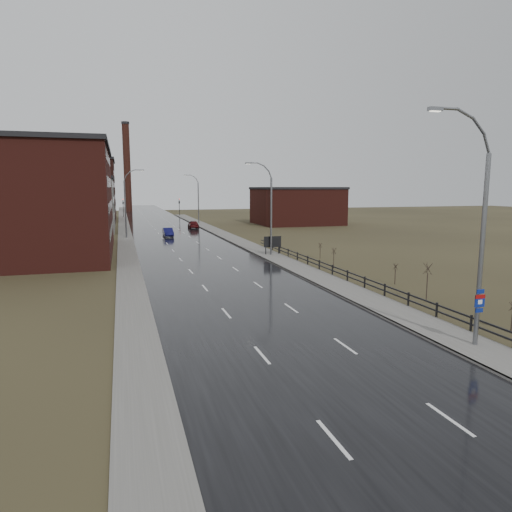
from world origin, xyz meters
TOP-DOWN VIEW (x-y plane):
  - ground at (0.00, 0.00)m, footprint 320.00×320.00m
  - road at (0.00, 60.00)m, footprint 14.00×300.00m
  - sidewalk_right at (8.60, 35.00)m, footprint 3.20×180.00m
  - curb_right at (7.08, 35.00)m, footprint 0.16×180.00m
  - sidewalk_left at (-8.20, 60.00)m, footprint 2.40×260.00m
  - warehouse_near at (-20.99, 45.00)m, footprint 22.44×28.56m
  - warehouse_mid at (-17.99, 78.00)m, footprint 16.32×20.40m
  - warehouse_far at (-22.99, 108.00)m, footprint 26.52×24.48m
  - building_right at (30.30, 82.00)m, footprint 18.36×16.32m
  - smokestack at (-6.00, 150.00)m, footprint 2.70×2.70m
  - streetlight_main at (8.47, 2.00)m, footprint 3.91×0.29m
  - streetlight_right_mid at (8.50, 36.00)m, footprint 3.36×0.28m
  - streetlight_left at (-7.70, 62.00)m, footprint 3.36×0.28m
  - streetlight_right_far at (8.50, 90.00)m, footprint 3.36×0.28m
  - guardrail at (10.30, 18.31)m, footprint 0.10×53.05m
  - shrub_b at (12.80, 3.58)m, footprint 0.43×0.45m
  - shrub_c at (12.68, 11.18)m, footprint 0.67×0.71m
  - shrub_d at (13.89, 17.09)m, footprint 0.44×0.47m
  - shrub_e at (12.26, 25.75)m, footprint 0.52×0.55m
  - shrub_f at (13.80, 32.50)m, footprint 0.44×0.47m
  - billboard at (9.10, 36.35)m, footprint 2.23×0.17m
  - traffic_light_left at (-8.00, 120.00)m, footprint 0.58×2.73m
  - traffic_light_right at (8.00, 120.00)m, footprint 0.58×2.73m
  - car_near at (-1.11, 62.34)m, footprint 1.60×4.46m
  - car_far at (5.50, 76.99)m, footprint 2.09×4.87m

SIDE VIEW (x-z plane):
  - ground at x=0.00m, z-range 0.00..0.00m
  - road at x=0.00m, z-range 0.00..0.06m
  - sidewalk_left at x=-8.20m, z-range 0.00..0.12m
  - sidewalk_right at x=8.60m, z-range 0.00..0.18m
  - curb_right at x=7.08m, z-range 0.00..0.18m
  - guardrail at x=10.30m, z-range 0.16..1.26m
  - car_near at x=-1.11m, z-range 0.00..1.46m
  - car_far at x=5.50m, z-range 0.00..1.64m
  - shrub_b at x=12.80m, z-range 0.05..1.83m
  - shrub_f at x=13.80m, z-range 0.06..1.90m
  - shrub_d at x=13.89m, z-range 0.06..1.90m
  - shrub_e at x=12.26m, z-range 0.07..2.24m
  - shrub_c at x=12.68m, z-range 0.09..2.97m
  - billboard at x=9.10m, z-range 0.44..2.84m
  - building_right at x=30.30m, z-range 0.01..8.51m
  - traffic_light_left at x=-8.00m, z-range 1.95..7.25m
  - traffic_light_right at x=8.00m, z-range 1.95..7.25m
  - warehouse_mid at x=-17.99m, z-range 0.01..10.51m
  - streetlight_right_mid at x=8.50m, z-range 0.16..11.51m
  - streetlight_left at x=-7.70m, z-range 0.16..11.51m
  - streetlight_right_far at x=8.50m, z-range 0.16..11.51m
  - streetlight_main at x=8.47m, z-range 0.01..12.11m
  - warehouse_near at x=-20.99m, z-range 0.01..13.51m
  - warehouse_far at x=-22.99m, z-range 0.01..15.51m
  - smokestack at x=-6.00m, z-range 0.15..30.85m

